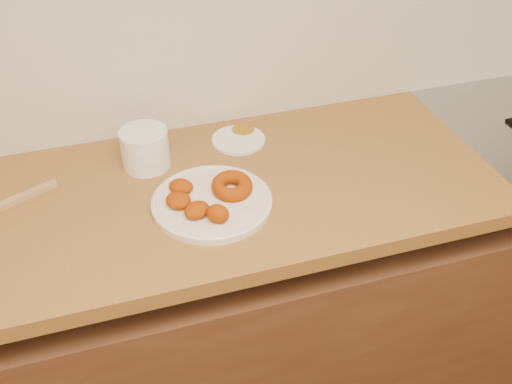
{
  "coord_description": "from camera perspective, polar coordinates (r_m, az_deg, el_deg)",
  "views": [
    {
      "loc": [
        -0.44,
        0.56,
        1.76
      ],
      "look_at": [
        -0.11,
        1.6,
        0.93
      ],
      "focal_mm": 42.0,
      "sensor_mm": 36.0,
      "label": 1
    }
  ],
  "objects": [
    {
      "name": "wooden_utensil",
      "position": [
        1.5,
        -21.25,
        -0.4
      ],
      "size": [
        0.16,
        0.08,
        0.01
      ],
      "primitive_type": "cube",
      "rotation": [
        0.0,
        0.0,
        0.41
      ],
      "color": "#A57B4C",
      "rests_on": "butcher_block"
    },
    {
      "name": "butcher_block",
      "position": [
        1.45,
        -21.99,
        -3.35
      ],
      "size": [
        2.3,
        0.62,
        0.04
      ],
      "primitive_type": "cube",
      "color": "olive",
      "rests_on": "base_cabinet"
    },
    {
      "name": "fried_dough_chunks",
      "position": [
        1.34,
        -6.04,
        -0.99
      ],
      "size": [
        0.14,
        0.19,
        0.04
      ],
      "color": "#963A01",
      "rests_on": "donut_plate"
    },
    {
      "name": "brass_jar_lid",
      "position": [
        1.64,
        -1.24,
        5.87
      ],
      "size": [
        0.08,
        0.08,
        0.01
      ],
      "primitive_type": "cylinder",
      "rotation": [
        0.0,
        0.0,
        0.3
      ],
      "color": "#B88C29",
      "rests_on": "butcher_block"
    },
    {
      "name": "backsplash",
      "position": [
        1.6,
        -0.44,
        16.74
      ],
      "size": [
        3.6,
        0.02,
        0.6
      ],
      "primitive_type": "cube",
      "color": "beige",
      "rests_on": "wall_back"
    },
    {
      "name": "plastic_tub",
      "position": [
        1.51,
        -10.52,
        4.1
      ],
      "size": [
        0.13,
        0.13,
        0.1
      ],
      "primitive_type": "cylinder",
      "rotation": [
        0.0,
        0.0,
        0.07
      ],
      "color": "white",
      "rests_on": "butcher_block"
    },
    {
      "name": "donut_plate",
      "position": [
        1.38,
        -4.21,
        -1.0
      ],
      "size": [
        0.28,
        0.28,
        0.02
      ],
      "primitive_type": "cylinder",
      "color": "silver",
      "rests_on": "butcher_block"
    },
    {
      "name": "ring_donut",
      "position": [
        1.39,
        -2.33,
        0.6
      ],
      "size": [
        0.1,
        0.1,
        0.04
      ],
      "primitive_type": "torus",
      "rotation": [
        0.1,
        0.0,
        0.04
      ],
      "color": "#963A01",
      "rests_on": "donut_plate"
    },
    {
      "name": "base_cabinet",
      "position": [
        1.84,
        2.46,
        -11.25
      ],
      "size": [
        3.6,
        0.6,
        0.77
      ],
      "primitive_type": "cube",
      "color": "brown",
      "rests_on": "floor"
    },
    {
      "name": "tub_lid",
      "position": [
        1.6,
        -1.68,
        4.98
      ],
      "size": [
        0.19,
        0.19,
        0.01
      ],
      "primitive_type": "cylinder",
      "rotation": [
        0.0,
        0.0,
        0.39
      ],
      "color": "white",
      "rests_on": "butcher_block"
    }
  ]
}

